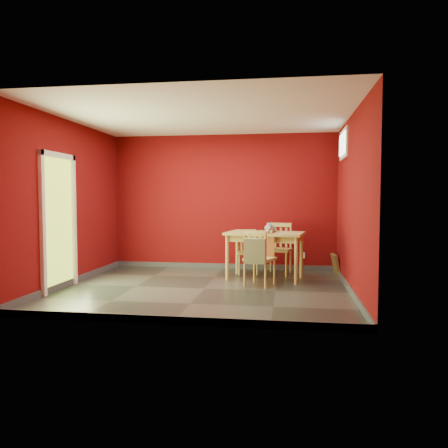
# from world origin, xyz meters

# --- Properties ---
(ground) EXTENTS (4.50, 4.50, 0.00)m
(ground) POSITION_xyz_m (0.00, 0.00, 0.00)
(ground) COLOR #2D342D
(ground) RESTS_ON ground
(room_shell) EXTENTS (4.50, 4.50, 4.50)m
(room_shell) POSITION_xyz_m (0.00, 0.00, 0.05)
(room_shell) COLOR #630A0B
(room_shell) RESTS_ON ground
(doorway) EXTENTS (0.06, 1.01, 2.13)m
(doorway) POSITION_xyz_m (-2.23, -0.40, 1.12)
(doorway) COLOR #B7D838
(doorway) RESTS_ON ground
(window) EXTENTS (0.05, 0.90, 0.50)m
(window) POSITION_xyz_m (2.23, 1.00, 2.35)
(window) COLOR white
(window) RESTS_ON room_shell
(outlet_plate) EXTENTS (0.08, 0.02, 0.12)m
(outlet_plate) POSITION_xyz_m (1.60, 1.99, 0.30)
(outlet_plate) COLOR silver
(outlet_plate) RESTS_ON room_shell
(dining_table) EXTENTS (1.44, 0.98, 0.83)m
(dining_table) POSITION_xyz_m (0.90, 0.97, 0.73)
(dining_table) COLOR tan
(dining_table) RESTS_ON ground
(table_runner) EXTENTS (0.48, 0.81, 0.38)m
(table_runner) POSITION_xyz_m (0.90, 0.85, 0.77)
(table_runner) COLOR #945226
(table_runner) RESTS_ON dining_table
(chair_far_left) EXTENTS (0.46, 0.46, 0.83)m
(chair_far_left) POSITION_xyz_m (0.54, 1.49, 0.43)
(chair_far_left) COLOR tan
(chair_far_left) RESTS_ON ground
(chair_far_right) EXTENTS (0.53, 0.53, 0.96)m
(chair_far_right) POSITION_xyz_m (1.14, 1.53, 0.49)
(chair_far_right) COLOR tan
(chair_far_right) RESTS_ON ground
(chair_near) EXTENTS (0.55, 0.55, 0.91)m
(chair_near) POSITION_xyz_m (0.84, 0.34, 0.47)
(chair_near) COLOR tan
(chair_near) RESTS_ON ground
(tote_bag) EXTENTS (0.34, 0.20, 0.47)m
(tote_bag) POSITION_xyz_m (0.79, 0.13, 0.60)
(tote_bag) COLOR #8EAB6D
(tote_bag) RESTS_ON chair_near
(cat) EXTENTS (0.33, 0.44, 0.20)m
(cat) POSITION_xyz_m (0.99, 0.95, 0.93)
(cat) COLOR slate
(cat) RESTS_ON table_runner
(picture_frame) EXTENTS (0.17, 0.40, 0.39)m
(picture_frame) POSITION_xyz_m (2.19, 1.59, 0.19)
(picture_frame) COLOR brown
(picture_frame) RESTS_ON ground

